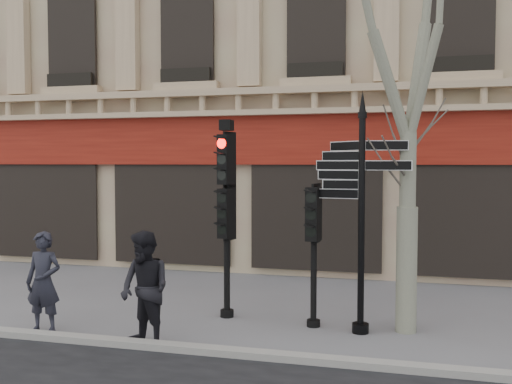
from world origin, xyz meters
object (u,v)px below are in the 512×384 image
pedestrian_a (44,282)px  fingerpost (362,171)px  pedestrian_b (145,289)px  traffic_signal_main (227,193)px  traffic_signal_secondary (314,230)px

pedestrian_a → fingerpost: bearing=11.5°
fingerpost → pedestrian_b: (-3.35, -1.64, -1.91)m
traffic_signal_main → pedestrian_a: (-2.84, -1.76, -1.52)m
traffic_signal_main → traffic_signal_secondary: 1.85m
pedestrian_a → pedestrian_b: (2.08, -0.28, 0.05)m
pedestrian_a → pedestrian_b: bearing=-10.1°
traffic_signal_secondary → pedestrian_a: 4.91m
traffic_signal_main → pedestrian_a: 3.67m
fingerpost → pedestrian_a: fingerpost is taller
fingerpost → traffic_signal_secondary: size_ratio=1.66×
fingerpost → traffic_signal_main: size_ratio=1.11×
fingerpost → traffic_signal_main: 2.66m
traffic_signal_main → traffic_signal_secondary: size_ratio=1.49×
traffic_signal_secondary → pedestrian_b: traffic_signal_secondary is taller
traffic_signal_main → pedestrian_b: bearing=-95.9°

